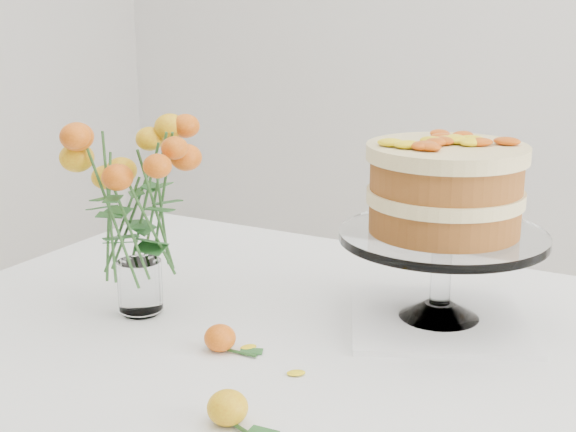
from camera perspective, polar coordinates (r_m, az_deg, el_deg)
table at (r=1.25m, az=4.47°, el=-12.22°), size 1.43×0.93×0.76m
napkin at (r=1.30m, az=10.65°, el=-7.21°), size 0.36×0.36×0.01m
cake_stand at (r=1.24m, az=11.09°, el=1.24°), size 0.32×0.32×0.29m
rose_vase at (r=1.27m, az=-10.82°, el=1.99°), size 0.26×0.26×0.36m
loose_rose_near at (r=0.99m, az=-4.30°, el=-13.46°), size 0.09×0.05×0.04m
loose_rose_far at (r=1.18m, az=-4.84°, el=-8.65°), size 0.08×0.05×0.04m
stray_petal_a at (r=1.18m, az=-2.84°, el=-9.33°), size 0.03×0.02×0.00m
stray_petal_b at (r=1.11m, az=0.58°, el=-11.12°), size 0.03×0.02×0.00m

